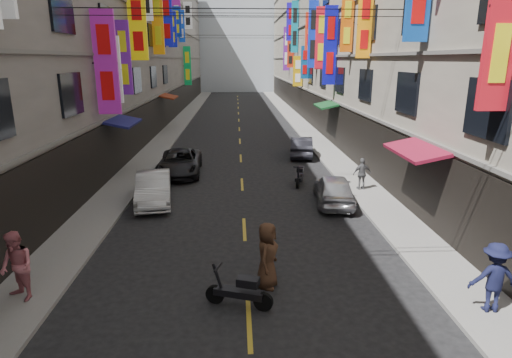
{
  "coord_description": "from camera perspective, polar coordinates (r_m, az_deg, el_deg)",
  "views": [
    {
      "loc": [
        -0.24,
        3.01,
        6.16
      ],
      "look_at": [
        0.17,
        12.17,
        3.59
      ],
      "focal_mm": 30.0,
      "sensor_mm": 36.0,
      "label": 1
    }
  ],
  "objects": [
    {
      "name": "scooter_far_right",
      "position": [
        21.86,
        5.84,
        0.4
      ],
      "size": [
        0.72,
        1.76,
        1.14
      ],
      "rotation": [
        0.0,
        0.0,
        2.87
      ],
      "color": "black",
      "rests_on": "ground"
    },
    {
      "name": "lane_markings",
      "position": [
        36.51,
        -2.21,
        5.93
      ],
      "size": [
        0.12,
        80.2,
        0.01
      ],
      "color": "gold",
      "rests_on": "ground"
    },
    {
      "name": "building_row_right",
      "position": [
        41.0,
        15.7,
        19.76
      ],
      "size": [
        10.14,
        90.0,
        19.0
      ],
      "color": "#A29A88",
      "rests_on": "ground"
    },
    {
      "name": "sidewalk_left",
      "position": [
        39.88,
        -10.95,
        6.57
      ],
      "size": [
        2.0,
        90.0,
        0.12
      ],
      "primitive_type": "cube",
      "color": "slate",
      "rests_on": "ground"
    },
    {
      "name": "street_awnings",
      "position": [
        23.23,
        -5.14,
        7.76
      ],
      "size": [
        13.99,
        35.2,
        0.41
      ],
      "color": "#134A15",
      "rests_on": "ground"
    },
    {
      "name": "scooter_crossing",
      "position": [
        11.31,
        -2.15,
        -14.75
      ],
      "size": [
        1.75,
        0.77,
        1.14
      ],
      "rotation": [
        0.0,
        0.0,
        1.25
      ],
      "color": "black",
      "rests_on": "ground"
    },
    {
      "name": "car_right_mid",
      "position": [
        19.12,
        10.33,
        -1.32
      ],
      "size": [
        1.96,
        4.04,
        1.33
      ],
      "primitive_type": "imported",
      "rotation": [
        0.0,
        0.0,
        3.04
      ],
      "color": "#B4B5B9",
      "rests_on": "ground"
    },
    {
      "name": "pedestrian_rfar",
      "position": [
        21.08,
        13.96,
        0.69
      ],
      "size": [
        0.96,
        0.63,
        1.53
      ],
      "primitive_type": "imported",
      "rotation": [
        0.0,
        0.0,
        3.27
      ],
      "color": "#545456",
      "rests_on": "sidewalk_right"
    },
    {
      "name": "car_right_far",
      "position": [
        28.27,
        6.02,
        4.34
      ],
      "size": [
        1.87,
        4.13,
        1.31
      ],
      "primitive_type": "imported",
      "rotation": [
        0.0,
        0.0,
        3.02
      ],
      "color": "#282831",
      "rests_on": "ground"
    },
    {
      "name": "car_left_far",
      "position": [
        24.0,
        -10.11,
        2.18
      ],
      "size": [
        2.41,
        4.93,
        1.35
      ],
      "primitive_type": "imported",
      "rotation": [
        0.0,
        0.0,
        0.04
      ],
      "color": "black",
      "rests_on": "ground"
    },
    {
      "name": "pedestrian_rnear",
      "position": [
        12.22,
        29.14,
        -11.39
      ],
      "size": [
        1.2,
        0.68,
        1.8
      ],
      "primitive_type": "imported",
      "rotation": [
        0.0,
        0.0,
        3.07
      ],
      "color": "#131534",
      "rests_on": "sidewalk_right"
    },
    {
      "name": "haze_block",
      "position": [
        89.12,
        -2.59,
        18.75
      ],
      "size": [
        18.0,
        8.0,
        22.0
      ],
      "primitive_type": "cube",
      "color": "#ACB6C0",
      "rests_on": "ground"
    },
    {
      "name": "pedestrian_lfar",
      "position": [
        12.74,
        -29.28,
        -10.14
      ],
      "size": [
        1.1,
        1.03,
        1.86
      ],
      "primitive_type": "imported",
      "rotation": [
        0.0,
        0.0,
        -0.61
      ],
      "color": "#C56871",
      "rests_on": "sidewalk_left"
    },
    {
      "name": "shop_signage",
      "position": [
        32.1,
        -2.53,
        20.76
      ],
      "size": [
        14.0,
        55.0,
        12.27
      ],
      "color": "#102EC5",
      "rests_on": "ground"
    },
    {
      "name": "car_left_mid",
      "position": [
        19.4,
        -13.51,
        -1.2
      ],
      "size": [
        2.05,
        4.31,
        1.37
      ],
      "primitive_type": "imported",
      "rotation": [
        0.0,
        0.0,
        0.15
      ],
      "color": "silver",
      "rests_on": "ground"
    },
    {
      "name": "pedestrian_crossing",
      "position": [
        11.97,
        1.51,
        -10.16
      ],
      "size": [
        0.91,
        1.09,
        1.9
      ],
      "primitive_type": "imported",
      "rotation": [
        0.0,
        0.0,
        1.22
      ],
      "color": "#452B1B",
      "rests_on": "ground"
    },
    {
      "name": "building_row_left",
      "position": [
        40.86,
        -20.52,
        19.39
      ],
      "size": [
        10.14,
        90.0,
        19.0
      ],
      "color": "gray",
      "rests_on": "ground"
    },
    {
      "name": "overhead_cables",
      "position": [
        27.12,
        -2.24,
        21.22
      ],
      "size": [
        14.0,
        38.04,
        1.24
      ],
      "color": "black",
      "rests_on": "ground"
    },
    {
      "name": "sidewalk_right",
      "position": [
        39.96,
        6.45,
        6.77
      ],
      "size": [
        2.0,
        90.0,
        0.12
      ],
      "primitive_type": "cube",
      "color": "slate",
      "rests_on": "ground"
    }
  ]
}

